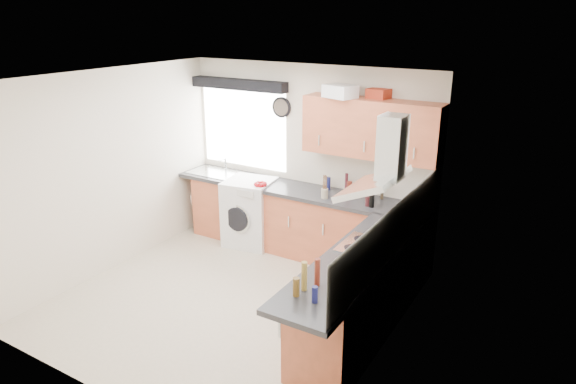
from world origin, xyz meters
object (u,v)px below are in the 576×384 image
Objects in this scene: extractor_hood at (382,165)px; washing_machine at (250,212)px; oven at (365,290)px; upper_cabinets at (371,128)px.

extractor_hood reaches higher than washing_machine.
oven is 2.46m from washing_machine.
washing_machine is at bearing 153.42° from oven.
extractor_hood is (0.10, -0.00, 1.34)m from oven.
upper_cabinets reaches higher than oven.
extractor_hood is at bearing -34.63° from washing_machine.
washing_machine is at bearing -172.23° from upper_cabinets.
washing_machine is (-1.65, -0.23, -1.33)m from upper_cabinets.
washing_machine is (-2.20, 1.10, 0.04)m from oven.
upper_cabinets reaches higher than extractor_hood.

